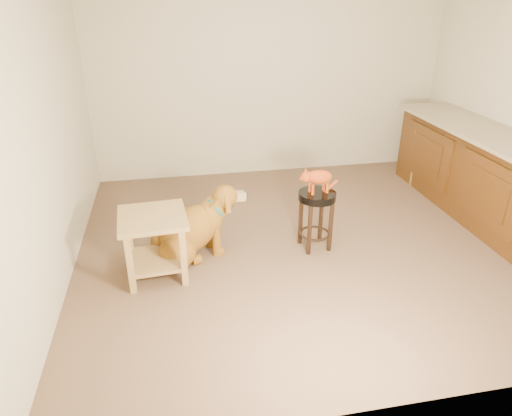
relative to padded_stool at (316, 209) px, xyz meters
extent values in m
cube|color=brown|center=(0.02, 0.10, -0.41)|extent=(4.50, 4.00, 0.01)
cube|color=beige|center=(0.02, 2.10, 0.89)|extent=(4.50, 0.04, 2.60)
cube|color=beige|center=(0.02, -1.90, 0.89)|extent=(4.50, 0.04, 2.60)
cube|color=beige|center=(-2.23, 0.10, 0.89)|extent=(0.04, 4.00, 2.60)
cube|color=#502E0E|center=(1.97, 0.40, 0.04)|extent=(0.60, 2.50, 0.90)
cube|color=gray|center=(1.94, 0.40, 0.51)|extent=(0.70, 2.56, 0.04)
cube|color=black|center=(2.01, 0.40, -0.36)|extent=(0.52, 2.50, 0.10)
cube|color=#502E0E|center=(1.66, -0.15, 0.09)|extent=(0.02, 0.90, 0.62)
cube|color=#502E0E|center=(1.66, 0.95, 0.09)|extent=(0.02, 0.90, 0.62)
cube|color=#42240B|center=(1.64, -0.15, 0.09)|extent=(0.02, 0.60, 0.40)
cube|color=#42240B|center=(1.64, 0.95, 0.09)|extent=(0.02, 0.60, 0.40)
cylinder|color=black|center=(0.09, 0.12, -0.15)|extent=(0.04, 0.04, 0.50)
cylinder|color=black|center=(-0.12, 0.09, -0.15)|extent=(0.04, 0.04, 0.50)
cylinder|color=black|center=(0.12, -0.09, -0.15)|extent=(0.04, 0.04, 0.50)
cylinder|color=black|center=(-0.09, -0.12, -0.15)|extent=(0.04, 0.04, 0.50)
torus|color=black|center=(0.00, 0.00, -0.26)|extent=(0.33, 0.33, 0.02)
cylinder|color=black|center=(0.00, 0.00, 0.13)|extent=(0.35, 0.35, 0.07)
cube|color=brown|center=(1.98, 1.31, -0.07)|extent=(0.05, 0.05, 0.67)
cube|color=brown|center=(1.69, 1.24, -0.07)|extent=(0.05, 0.05, 0.67)
cube|color=brown|center=(2.05, 1.01, -0.07)|extent=(0.05, 0.05, 0.67)
cube|color=brown|center=(1.75, 0.94, -0.07)|extent=(0.05, 0.05, 0.67)
cube|color=brown|center=(1.87, 1.13, 0.28)|extent=(0.45, 0.45, 0.04)
cube|color=#9B7B47|center=(-1.29, 0.03, -0.14)|extent=(0.06, 0.06, 0.53)
cube|color=#9B7B47|center=(-1.71, 0.00, -0.14)|extent=(0.06, 0.06, 0.53)
cube|color=#9B7B47|center=(-1.26, -0.40, -0.14)|extent=(0.06, 0.06, 0.53)
cube|color=#9B7B47|center=(-1.68, -0.43, -0.14)|extent=(0.06, 0.06, 0.53)
cube|color=#9B7B47|center=(-1.49, -0.20, 0.15)|extent=(0.59, 0.59, 0.04)
cube|color=#9B7B47|center=(-1.49, -0.20, -0.26)|extent=(0.50, 0.50, 0.03)
ellipsoid|color=brown|center=(-1.38, 0.13, -0.26)|extent=(0.40, 0.36, 0.31)
ellipsoid|color=brown|center=(-1.31, -0.11, -0.26)|extent=(0.40, 0.36, 0.31)
cylinder|color=brown|center=(-1.22, 0.19, -0.37)|extent=(0.10, 0.11, 0.10)
cylinder|color=brown|center=(-1.14, -0.09, -0.37)|extent=(0.10, 0.11, 0.10)
ellipsoid|color=brown|center=(-1.18, 0.05, -0.13)|extent=(0.78, 0.55, 0.63)
ellipsoid|color=brown|center=(-1.01, 0.10, -0.06)|extent=(0.33, 0.35, 0.32)
cylinder|color=brown|center=(-0.99, 0.20, -0.22)|extent=(0.10, 0.10, 0.37)
cylinder|color=brown|center=(-0.94, 0.03, -0.22)|extent=(0.10, 0.10, 0.37)
sphere|color=brown|center=(-0.96, 0.21, -0.38)|extent=(0.10, 0.10, 0.10)
sphere|color=brown|center=(-0.92, 0.04, -0.38)|extent=(0.10, 0.10, 0.10)
cylinder|color=brown|center=(-0.93, 0.12, 0.04)|extent=(0.27, 0.22, 0.23)
ellipsoid|color=brown|center=(-0.84, 0.15, 0.13)|extent=(0.28, 0.27, 0.22)
cube|color=#9C8961|center=(-0.72, 0.18, 0.11)|extent=(0.17, 0.12, 0.10)
sphere|color=black|center=(-0.65, 0.20, 0.11)|extent=(0.05, 0.05, 0.05)
cube|color=brown|center=(-0.88, 0.24, 0.10)|extent=(0.06, 0.07, 0.17)
cube|color=brown|center=(-0.83, 0.05, 0.10)|extent=(0.06, 0.07, 0.17)
torus|color=#0E6B75|center=(-0.93, 0.12, 0.03)|extent=(0.18, 0.24, 0.19)
cylinder|color=#D8BF4C|center=(-0.88, 0.14, -0.04)|extent=(0.02, 0.04, 0.04)
cylinder|color=brown|center=(-1.54, 0.00, -0.37)|extent=(0.28, 0.23, 0.07)
ellipsoid|color=#90350E|center=(0.01, 0.00, 0.32)|extent=(0.28, 0.15, 0.16)
cylinder|color=#90350E|center=(-0.07, 0.03, 0.22)|extent=(0.03, 0.03, 0.10)
sphere|color=#90350E|center=(-0.07, 0.03, 0.18)|extent=(0.03, 0.03, 0.03)
cylinder|color=#90350E|center=(-0.06, -0.04, 0.22)|extent=(0.03, 0.03, 0.10)
sphere|color=#90350E|center=(-0.06, -0.04, 0.18)|extent=(0.03, 0.03, 0.03)
cylinder|color=#90350E|center=(0.07, 0.04, 0.22)|extent=(0.03, 0.03, 0.10)
sphere|color=#90350E|center=(0.07, 0.04, 0.18)|extent=(0.03, 0.03, 0.03)
cylinder|color=#90350E|center=(0.08, -0.03, 0.22)|extent=(0.03, 0.03, 0.10)
sphere|color=#90350E|center=(0.08, -0.03, 0.18)|extent=(0.03, 0.03, 0.03)
sphere|color=#90350E|center=(-0.12, -0.01, 0.33)|extent=(0.10, 0.10, 0.10)
sphere|color=#90350E|center=(-0.16, -0.02, 0.33)|extent=(0.04, 0.04, 0.04)
sphere|color=brown|center=(-0.18, -0.02, 0.33)|extent=(0.01, 0.01, 0.01)
cone|color=#90350E|center=(-0.12, 0.02, 0.39)|extent=(0.04, 0.04, 0.05)
cone|color=#C66B60|center=(-0.12, 0.02, 0.38)|extent=(0.02, 0.02, 0.03)
cone|color=#90350E|center=(-0.11, -0.04, 0.39)|extent=(0.04, 0.04, 0.05)
cone|color=#C66B60|center=(-0.11, -0.04, 0.38)|extent=(0.02, 0.02, 0.03)
cylinder|color=#90350E|center=(0.14, 0.05, 0.19)|extent=(0.18, 0.13, 0.09)
camera|label=1|loc=(-1.27, -3.66, 1.85)|focal=32.00mm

